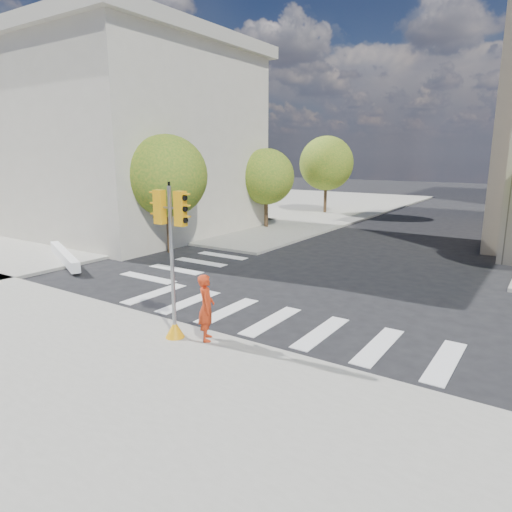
{
  "coord_description": "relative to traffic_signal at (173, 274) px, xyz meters",
  "views": [
    {
      "loc": [
        7.33,
        -14.04,
        5.38
      ],
      "look_at": [
        -0.78,
        -1.9,
        2.1
      ],
      "focal_mm": 32.0,
      "sensor_mm": 36.0,
      "label": 1
    }
  ],
  "objects": [
    {
      "name": "tree_lw_mid",
      "position": [
        -8.93,
        18.98,
        1.71
      ],
      "size": [
        4.0,
        4.0,
        5.77
      ],
      "color": "#382616",
      "rests_on": "ground"
    },
    {
      "name": "classical_building",
      "position": [
        -18.43,
        12.98,
        4.39
      ],
      "size": [
        19.0,
        15.0,
        12.7
      ],
      "color": "beige",
      "rests_on": "ground"
    },
    {
      "name": "ground",
      "position": [
        1.57,
        4.98,
        -2.05
      ],
      "size": [
        160.0,
        160.0,
        0.0
      ],
      "primitive_type": "plane",
      "color": "black",
      "rests_on": "ground"
    },
    {
      "name": "tree_lw_far",
      "position": [
        -8.93,
        28.98,
        2.49
      ],
      "size": [
        4.8,
        4.8,
        6.95
      ],
      "color": "#382616",
      "rests_on": "ground"
    },
    {
      "name": "sidewalk_far_left",
      "position": [
        -18.43,
        30.98,
        -1.98
      ],
      "size": [
        28.0,
        40.0,
        0.15
      ],
      "primitive_type": "cube",
      "color": "gray",
      "rests_on": "ground"
    },
    {
      "name": "planter_wall",
      "position": [
        -11.43,
        4.09,
        -1.65
      ],
      "size": [
        5.63,
        2.85,
        0.5
      ],
      "primitive_type": "cube",
      "rotation": [
        0.0,
        0.0,
        -0.43
      ],
      "color": "white",
      "rests_on": "sidewalk_left_near"
    },
    {
      "name": "photographer",
      "position": [
        0.89,
        0.38,
        -0.93
      ],
      "size": [
        0.8,
        0.84,
        1.94
      ],
      "primitive_type": "imported",
      "rotation": [
        0.0,
        0.0,
        2.22
      ],
      "color": "red",
      "rests_on": "sidewalk_near"
    },
    {
      "name": "tree_lw_near",
      "position": [
        -8.93,
        8.98,
        2.15
      ],
      "size": [
        4.4,
        4.4,
        6.41
      ],
      "color": "#382616",
      "rests_on": "ground"
    },
    {
      "name": "traffic_signal",
      "position": [
        0.0,
        0.0,
        0.0
      ],
      "size": [
        1.06,
        0.56,
        4.49
      ],
      "rotation": [
        0.0,
        0.0,
        0.02
      ],
      "color": "orange",
      "rests_on": "sidewalk_near"
    }
  ]
}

